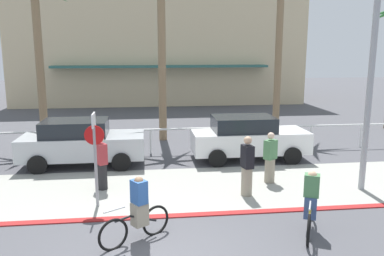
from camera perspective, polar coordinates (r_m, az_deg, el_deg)
The scene contains 16 objects.
ground_plane at distance 17.71m, azimuth -6.08°, elevation -2.45°, with size 80.00×80.00×0.00m, color #4C4C51.
sidewalk_strip at distance 12.15m, azimuth -5.66°, elevation -8.86°, with size 44.00×4.00×0.02m, color #9E9E93.
curb_paint at distance 10.29m, azimuth -5.40°, elevation -12.65°, with size 44.00×0.24×0.03m, color maroon.
building_backdrop at distance 34.55m, azimuth -4.90°, elevation 12.16°, with size 22.68×12.06×9.45m.
rail_fence at distance 16.06m, azimuth -6.06°, elevation -0.80°, with size 27.36×0.08×1.04m.
stop_sign_bike_lane at distance 10.70m, azimuth -13.89°, elevation -2.59°, with size 0.52×0.56×2.56m.
streetlight_curb at distance 12.30m, azimuth 25.36°, elevation 10.66°, with size 0.24×2.54×7.50m.
palm_tree_0 at distance 19.20m, azimuth -21.61°, elevation 13.73°, with size 2.98×3.03×7.06m.
palm_tree_1 at distance 18.29m, azimuth -4.50°, elevation 15.66°, with size 3.57×2.87×7.52m.
car_silver_1 at distance 14.89m, azimuth -15.72°, elevation -2.00°, with size 4.40×2.02×1.69m.
car_white_2 at distance 15.28m, azimuth 8.07°, elevation -1.35°, with size 4.40×2.02×1.69m.
cyclist_yellow_0 at distance 9.61m, azimuth 16.79°, elevation -10.49°, with size 0.84×1.67×1.50m.
cyclist_black_1 at distance 8.93m, azimuth -7.86°, elevation -11.81°, with size 1.55×1.06×1.50m.
pedestrian_0 at distance 12.20m, azimuth -12.98°, elevation -5.21°, with size 0.44×0.48×1.69m.
pedestrian_1 at distance 11.48m, azimuth 7.97°, elevation -5.82°, with size 0.38×0.44×1.78m.
pedestrian_2 at distance 12.74m, azimuth 11.23°, elevation -4.54°, with size 0.48×0.45×1.64m.
Camera 1 is at (-0.17, -7.21, 4.18)m, focal length 36.85 mm.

